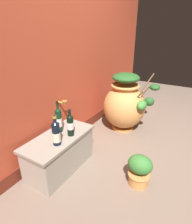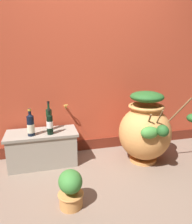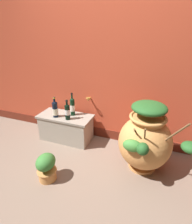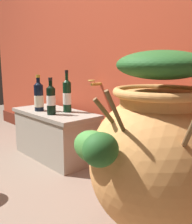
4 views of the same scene
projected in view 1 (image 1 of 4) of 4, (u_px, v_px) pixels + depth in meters
name	position (u px, v px, depth m)	size (l,w,h in m)	color
ground_plane	(151.00, 165.00, 2.14)	(7.00, 7.00, 0.00)	#7A6656
back_wall	(61.00, 40.00, 2.17)	(4.40, 0.33, 2.60)	#B74228
terracotta_urn	(125.00, 104.00, 2.76)	(0.79, 0.73, 0.86)	#D68E4C
stone_ledge	(60.00, 151.00, 2.02)	(0.80, 0.38, 0.40)	#9E9384
wine_bottle_left	(56.00, 133.00, 1.77)	(0.08, 0.08, 0.30)	black
wine_bottle_middle	(59.00, 120.00, 1.99)	(0.07, 0.07, 0.34)	black
wine_bottle_right	(70.00, 124.00, 1.92)	(0.07, 0.07, 0.29)	black
potted_shrub	(140.00, 170.00, 1.82)	(0.22, 0.24, 0.33)	#D68E4C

